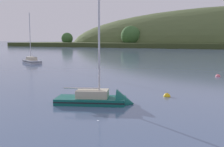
% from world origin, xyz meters
% --- Properties ---
extents(sailboat_near_mooring, '(8.06, 5.10, 13.10)m').
position_xyz_m(sailboat_near_mooring, '(7.81, 19.74, 0.27)').
color(sailboat_near_mooring, '#0F564C').
rests_on(sailboat_near_mooring, ground).
extents(sailboat_far_left, '(8.63, 6.82, 14.41)m').
position_xyz_m(sailboat_far_left, '(-31.50, 56.00, 0.26)').
color(sailboat_far_left, '#ADB2BC').
rests_on(sailboat_far_left, ground).
extents(mooring_buoy_midchannel, '(0.79, 0.79, 0.87)m').
position_xyz_m(mooring_buoy_midchannel, '(16.22, 46.54, 0.00)').
color(mooring_buoy_midchannel, '#E06675').
rests_on(mooring_buoy_midchannel, ground).
extents(mooring_buoy_off_fishing_boat, '(0.76, 0.76, 0.84)m').
position_xyz_m(mooring_buoy_off_fishing_boat, '(12.68, 25.94, 0.00)').
color(mooring_buoy_off_fishing_boat, yellow).
rests_on(mooring_buoy_off_fishing_boat, ground).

